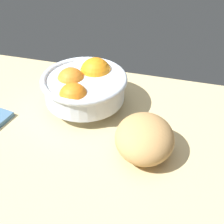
# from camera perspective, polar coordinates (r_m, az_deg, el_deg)

# --- Properties ---
(ground_plane) EXTENTS (0.82, 0.63, 0.03)m
(ground_plane) POSITION_cam_1_polar(r_m,az_deg,el_deg) (0.84, -6.10, -4.20)
(ground_plane) COLOR #CEB782
(fruit_bowl) EXTENTS (0.23, 0.23, 0.12)m
(fruit_bowl) POSITION_cam_1_polar(r_m,az_deg,el_deg) (0.87, -4.95, 4.62)
(fruit_bowl) COLOR silver
(fruit_bowl) RESTS_ON ground
(bread_loaf) EXTENTS (0.16, 0.18, 0.09)m
(bread_loaf) POSITION_cam_1_polar(r_m,az_deg,el_deg) (0.74, 5.77, -4.63)
(bread_loaf) COLOR tan
(bread_loaf) RESTS_ON ground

